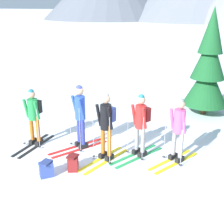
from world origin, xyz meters
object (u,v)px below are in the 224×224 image
Objects in this scene: skier_in_black at (106,122)px; backpack_on_snow_beside at (46,169)px; pine_tree_mid at (208,67)px; backpack_on_snow_front at (73,163)px; skier_in_blue at (80,114)px; skier_in_green at (34,114)px; skier_in_red at (141,122)px; skier_in_pink at (178,128)px.

skier_in_black is 4.55× the size of backpack_on_snow_beside.
pine_tree_mid reaches higher than backpack_on_snow_front.
pine_tree_mid is 9.47× the size of backpack_on_snow_beside.
skier_in_blue is at bearing -123.19° from pine_tree_mid.
backpack_on_snow_beside is at bearing -44.85° from skier_in_green.
skier_in_black is 0.91m from skier_in_red.
backpack_on_snow_beside is (-2.77, -5.84, -1.53)m from pine_tree_mid.
skier_in_black is at bearing -143.29° from skier_in_red.
skier_in_black reaches higher than backpack_on_snow_beside.
skier_in_blue is 1.44m from backpack_on_snow_front.
skier_in_green reaches higher than backpack_on_snow_front.
skier_in_red reaches higher than backpack_on_snow_front.
skier_in_pink is at bearing 10.06° from skier_in_green.
backpack_on_snow_front is at bearing -24.16° from skier_in_green.
skier_in_red is 4.29× the size of backpack_on_snow_beside.
skier_in_black reaches higher than backpack_on_snow_front.
backpack_on_snow_beside is at bearing -125.48° from skier_in_black.
skier_in_blue reaches higher than backpack_on_snow_beside.
skier_in_green is at bearing -164.37° from skier_in_blue.
pine_tree_mid is at bearing 67.92° from skier_in_black.
skier_in_black is at bearing -112.08° from pine_tree_mid.
skier_in_green is 0.97× the size of skier_in_red.
pine_tree_mid is (1.84, 4.52, 0.69)m from skier_in_black.
skier_in_green is 1.93m from backpack_on_snow_beside.
pine_tree_mid is 6.03m from backpack_on_snow_front.
skier_in_black is (0.93, -0.30, 0.02)m from skier_in_blue.
backpack_on_snow_beside is (1.27, -1.26, -0.74)m from skier_in_green.
skier_in_red is 4.20m from pine_tree_mid.
pine_tree_mid is 6.64m from backpack_on_snow_beside.
skier_in_red is at bearing 48.13° from backpack_on_snow_beside.
pine_tree_mid is at bearing 64.61° from backpack_on_snow_beside.
backpack_on_snow_beside is (-2.62, -1.95, -0.73)m from skier_in_pink.
skier_in_black reaches higher than skier_in_green.
skier_in_red is (1.65, 0.24, -0.05)m from skier_in_blue.
pine_tree_mid reaches higher than skier_in_green.
backpack_on_snow_front is (-2.20, -1.44, -0.73)m from skier_in_pink.
pine_tree_mid is at bearing 56.81° from skier_in_blue.
skier_in_red is at bearing 47.38° from backpack_on_snow_front.
skier_in_red is at bearing 36.71° from skier_in_black.
skier_in_blue reaches higher than backpack_on_snow_front.
backpack_on_snow_beside is (-0.94, -1.31, -0.84)m from skier_in_black.
skier_in_green is at bearing -168.49° from skier_in_red.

